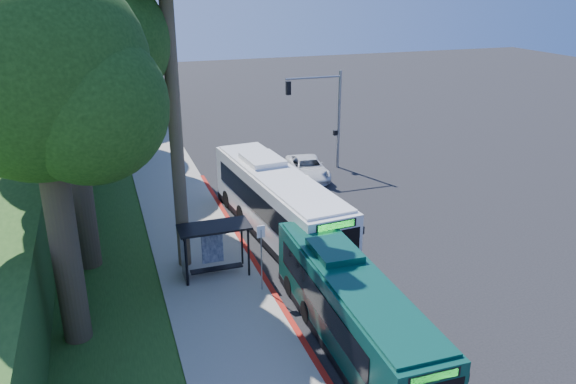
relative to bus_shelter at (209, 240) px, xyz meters
name	(u,v)px	position (x,y,z in m)	size (l,w,h in m)	color
ground	(331,230)	(7.26, 2.86, -1.81)	(140.00, 140.00, 0.00)	black
sidewalk	(198,248)	(-0.04, 2.86, -1.75)	(4.50, 70.00, 0.12)	gray
red_curb	(264,278)	(2.26, -1.14, -1.74)	(0.25, 30.00, 0.13)	maroon
grass_verge	(80,226)	(-5.74, 7.86, -1.78)	(8.00, 70.00, 0.06)	#234719
bus_shelter	(209,240)	(0.00, 0.00, 0.00)	(3.20, 1.51, 2.55)	black
stop_sign_pole	(261,249)	(1.86, -2.14, 0.28)	(0.35, 0.06, 3.17)	gray
traffic_signal_pole	(326,108)	(11.04, 12.86, 2.62)	(4.10, 0.30, 7.00)	gray
tree_0	(59,22)	(-5.14, 2.84, 9.40)	(8.40, 8.00, 15.70)	#382B1E
tree_2	(77,17)	(-4.64, 18.84, 8.67)	(8.82, 8.40, 15.12)	#382B1E
tree_4	(85,15)	(-4.14, 34.84, 7.92)	(8.40, 8.00, 14.14)	#382B1E
tree_5	(95,18)	(-3.16, 42.84, 7.16)	(7.35, 7.00, 12.86)	#382B1E
tree_6	(42,84)	(-5.65, -3.16, 7.90)	(7.56, 7.20, 13.74)	#382B1E
white_bus	(277,202)	(4.34, 3.39, 0.04)	(3.85, 12.87, 3.78)	silver
teal_bus	(351,307)	(3.92, -6.77, -0.23)	(2.49, 10.86, 3.23)	#0A392F
pickup	(307,168)	(9.14, 11.37, -1.10)	(2.34, 5.07, 1.41)	silver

